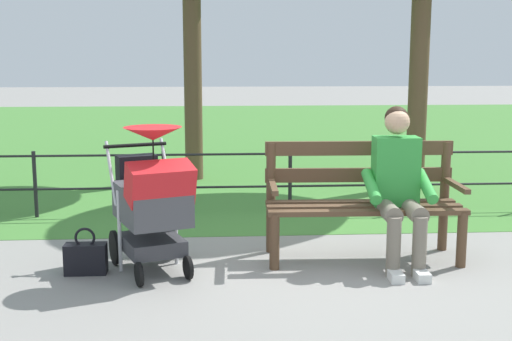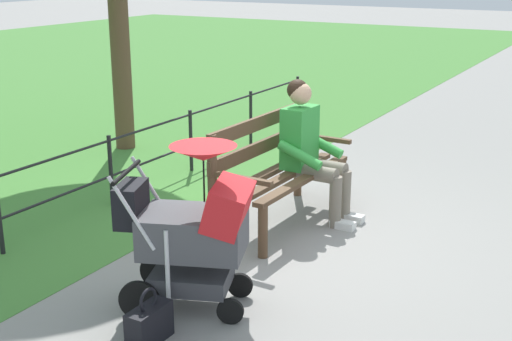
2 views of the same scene
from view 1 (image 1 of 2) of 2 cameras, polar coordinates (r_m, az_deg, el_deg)
ground_plane at (r=5.60m, az=4.84°, el=-7.70°), size 60.00×60.00×0.00m
grass_lawn at (r=14.20m, az=-0.35°, el=3.07°), size 40.00×16.00×0.01m
park_bench at (r=5.65m, az=8.99°, el=-2.10°), size 1.61×0.64×0.96m
person_on_bench at (r=5.47m, az=12.02°, el=-0.98°), size 0.54×0.74×1.28m
stroller at (r=5.23m, az=-8.85°, el=-2.32°), size 0.77×1.00×1.15m
handbag at (r=5.41m, az=-14.27°, el=-7.21°), size 0.32×0.14×0.37m
park_fence at (r=7.15m, az=5.16°, el=-0.35°), size 8.01×0.04×0.70m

